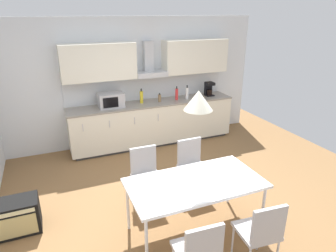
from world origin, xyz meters
TOP-DOWN VIEW (x-y plane):
  - ground_plane at (0.00, 0.00)m, footprint 7.27×7.38m
  - wall_back at (0.00, 2.51)m, footprint 5.82×0.10m
  - kitchen_counter at (0.47, 2.16)m, footprint 3.46×0.63m
  - backsplash_tile at (0.47, 2.45)m, footprint 3.44×0.02m
  - upper_wall_cabinets at (0.47, 2.29)m, footprint 3.44×0.40m
  - microwave at (-0.39, 2.16)m, footprint 0.48×0.35m
  - coffee_maker at (1.81, 2.18)m, footprint 0.18×0.19m
  - bottle_red at (1.00, 2.14)m, footprint 0.06×0.06m
  - bottle_yellow at (0.24, 2.19)m, footprint 0.07×0.07m
  - bottle_white at (1.23, 2.11)m, footprint 0.07×0.07m
  - bottle_brown at (0.62, 2.14)m, footprint 0.06×0.06m
  - dining_table at (-0.01, -0.69)m, footprint 1.63×0.86m
  - chair_far_left at (-0.38, 0.12)m, footprint 0.41×0.41m
  - chair_near_right at (0.35, -1.50)m, footprint 0.43×0.43m
  - chair_far_right at (0.36, 0.12)m, footprint 0.40×0.40m
  - chair_near_left at (-0.38, -1.50)m, footprint 0.42×0.42m
  - guitar_amp at (-2.07, 0.19)m, footprint 0.52×0.37m
  - pendant_lamp at (-0.01, -0.69)m, footprint 0.32×0.32m

SIDE VIEW (x-z plane):
  - ground_plane at x=0.00m, z-range -0.02..0.00m
  - guitar_amp at x=-2.07m, z-range 0.00..0.44m
  - kitchen_counter at x=0.47m, z-range 0.00..0.90m
  - chair_far_left at x=-0.38m, z-range 0.10..0.97m
  - chair_near_right at x=0.35m, z-range 0.10..0.97m
  - chair_far_right at x=0.36m, z-range 0.10..0.97m
  - chair_near_left at x=-0.38m, z-range 0.10..0.97m
  - dining_table at x=-0.01m, z-range 0.32..1.06m
  - bottle_brown at x=0.62m, z-range 0.89..1.07m
  - bottle_red at x=1.00m, z-range 0.88..1.17m
  - bottle_white at x=1.23m, z-range 0.88..1.18m
  - bottle_yellow at x=0.24m, z-range 0.88..1.18m
  - microwave at x=-0.39m, z-range 0.90..1.18m
  - coffee_maker at x=1.81m, z-range 0.90..1.20m
  - backsplash_tile at x=0.47m, z-range 0.90..1.38m
  - wall_back at x=0.00m, z-range 0.00..2.57m
  - pendant_lamp at x=-0.01m, z-range 1.64..1.86m
  - upper_wall_cabinets at x=0.47m, z-range 1.41..2.10m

